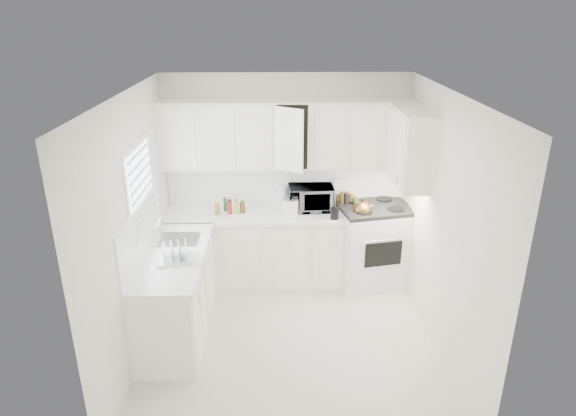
{
  "coord_description": "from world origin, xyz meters",
  "views": [
    {
      "loc": [
        -0.11,
        -4.46,
        3.31
      ],
      "look_at": [
        0.0,
        0.7,
        1.25
      ],
      "focal_mm": 31.52,
      "sensor_mm": 36.0,
      "label": 1
    }
  ],
  "objects_px": {
    "stove": "(373,234)",
    "tea_kettle": "(362,209)",
    "utensil_crock": "(335,206)",
    "dish_rack": "(174,252)",
    "rice_cooker": "(291,205)",
    "microwave": "(311,195)"
  },
  "relations": [
    {
      "from": "microwave",
      "to": "rice_cooker",
      "type": "bearing_deg",
      "value": -158.37
    },
    {
      "from": "dish_rack",
      "to": "stove",
      "type": "bearing_deg",
      "value": 15.76
    },
    {
      "from": "rice_cooker",
      "to": "utensil_crock",
      "type": "xyz_separation_m",
      "value": [
        0.52,
        -0.19,
        0.06
      ]
    },
    {
      "from": "stove",
      "to": "microwave",
      "type": "relative_size",
      "value": 2.44
    },
    {
      "from": "tea_kettle",
      "to": "utensil_crock",
      "type": "xyz_separation_m",
      "value": [
        -0.33,
        -0.03,
        0.05
      ]
    },
    {
      "from": "microwave",
      "to": "utensil_crock",
      "type": "height_order",
      "value": "microwave"
    },
    {
      "from": "stove",
      "to": "tea_kettle",
      "type": "relative_size",
      "value": 4.85
    },
    {
      "from": "tea_kettle",
      "to": "utensil_crock",
      "type": "distance_m",
      "value": 0.33
    },
    {
      "from": "tea_kettle",
      "to": "dish_rack",
      "type": "relative_size",
      "value": 0.75
    },
    {
      "from": "stove",
      "to": "utensil_crock",
      "type": "distance_m",
      "value": 0.7
    },
    {
      "from": "microwave",
      "to": "utensil_crock",
      "type": "distance_m",
      "value": 0.41
    },
    {
      "from": "rice_cooker",
      "to": "tea_kettle",
      "type": "bearing_deg",
      "value": 8.55
    },
    {
      "from": "dish_rack",
      "to": "utensil_crock",
      "type": "bearing_deg",
      "value": 18.13
    },
    {
      "from": "microwave",
      "to": "utensil_crock",
      "type": "relative_size",
      "value": 1.64
    },
    {
      "from": "tea_kettle",
      "to": "rice_cooker",
      "type": "relative_size",
      "value": 1.25
    },
    {
      "from": "stove",
      "to": "tea_kettle",
      "type": "height_order",
      "value": "stove"
    },
    {
      "from": "microwave",
      "to": "utensil_crock",
      "type": "bearing_deg",
      "value": -52.56
    },
    {
      "from": "stove",
      "to": "dish_rack",
      "type": "bearing_deg",
      "value": -162.85
    },
    {
      "from": "stove",
      "to": "rice_cooker",
      "type": "xyz_separation_m",
      "value": [
        -1.03,
        0.01,
        0.39
      ]
    },
    {
      "from": "tea_kettle",
      "to": "dish_rack",
      "type": "distance_m",
      "value": 2.3
    },
    {
      "from": "microwave",
      "to": "dish_rack",
      "type": "distance_m",
      "value": 1.98
    },
    {
      "from": "utensil_crock",
      "to": "dish_rack",
      "type": "distance_m",
      "value": 2.0
    }
  ]
}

